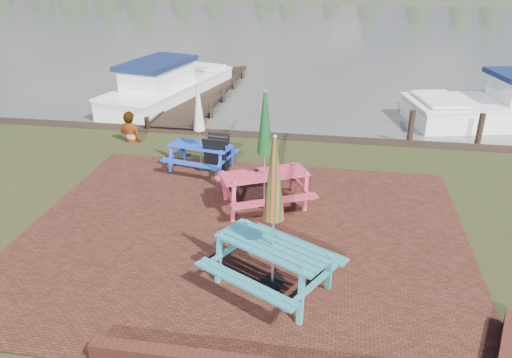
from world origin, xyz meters
The scene contains 10 objects.
ground centered at (0.00, 0.00, 0.00)m, with size 120.00×120.00×0.00m, color black.
paving centered at (0.00, 1.00, 0.01)m, with size 9.00×7.50×0.02m, color #361911.
water centered at (0.00, 37.00, 0.00)m, with size 120.00×60.00×0.02m, color #49453E.
picnic_table_teal centered at (0.82, -0.53, 0.97)m, with size 2.60×2.51×2.76m.
picnic_table_red centered at (0.23, 2.39, 0.93)m, with size 2.47×2.38×2.66m.
picnic_table_blue centered at (-1.72, 4.14, 0.79)m, with size 1.88×1.74×2.26m.
chalkboard centered at (-1.28, 4.08, 0.51)m, with size 0.63×0.63×0.98m.
jetty centered at (-3.50, 11.28, 0.11)m, with size 1.76×9.08×1.00m.
boat_jetty centered at (-4.81, 10.65, 0.38)m, with size 3.77×6.99×1.92m.
person centered at (-4.36, 5.81, 0.94)m, with size 0.69×0.45×1.88m, color gray.
Camera 1 is at (1.71, -7.57, 5.35)m, focal length 35.00 mm.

